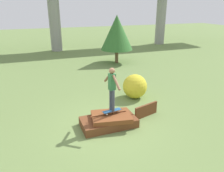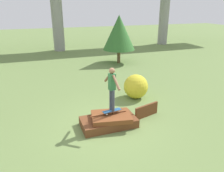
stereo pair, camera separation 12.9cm
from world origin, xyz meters
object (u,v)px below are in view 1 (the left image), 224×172
(skateboard, at_px, (112,111))
(skater, at_px, (112,86))
(tree_behind_left, at_px, (117,33))
(bush_yellow_flowering, at_px, (135,86))

(skateboard, distance_m, skater, 1.00)
(skater, distance_m, tree_behind_left, 9.89)
(skateboard, bearing_deg, skater, -90.00)
(skater, xyz_separation_m, tree_behind_left, (3.78, 9.11, 0.78))
(skateboard, relative_size, tree_behind_left, 0.21)
(tree_behind_left, bearing_deg, skateboard, -112.52)
(skater, relative_size, tree_behind_left, 0.45)
(skateboard, distance_m, tree_behind_left, 10.02)
(tree_behind_left, bearing_deg, skater, -112.52)
(skater, xyz_separation_m, bush_yellow_flowering, (2.02, 2.16, -1.02))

